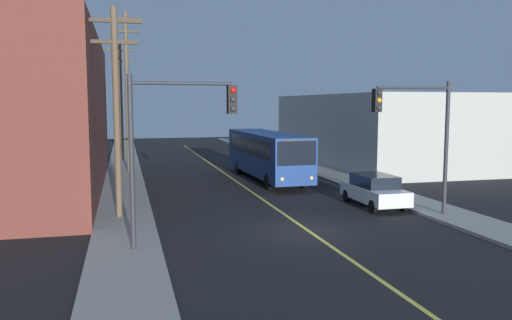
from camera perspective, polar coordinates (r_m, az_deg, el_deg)
ground_plane at (r=21.51m, az=5.69°, el=-7.70°), size 120.00×120.00×0.00m
sidewalk_left at (r=30.04m, az=-14.25°, el=-3.73°), size 2.50×90.00×0.15m
sidewalk_right at (r=33.32m, az=11.57°, el=-2.70°), size 2.50×90.00×0.15m
lane_stripe_center at (r=35.72m, az=-2.54°, el=-2.11°), size 0.16×60.00×0.01m
building_left_brick at (r=32.93m, az=-25.43°, el=4.53°), size 10.00×22.43×9.09m
building_right_warehouse at (r=46.46m, az=13.56°, el=3.30°), size 12.00×21.91×5.92m
city_bus at (r=35.31m, az=1.18°, el=0.77°), size 2.80×12.20×3.20m
parked_car_white at (r=26.79m, az=12.86°, el=-3.23°), size 1.82×4.40×1.62m
utility_pole_near at (r=23.63m, az=-15.10°, el=6.13°), size 2.40×0.28×9.16m
utility_pole_mid at (r=39.57m, az=-13.97°, el=8.02°), size 2.40×0.28×11.73m
utility_pole_far at (r=47.81m, az=-14.61°, el=6.75°), size 2.40×0.28×10.26m
traffic_signal_left_corner at (r=18.15m, az=-8.72°, el=3.44°), size 3.75×0.48×6.00m
traffic_signal_right_corner at (r=24.10m, az=17.25°, el=3.89°), size 3.75×0.48×6.00m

